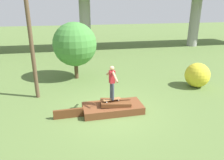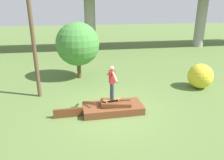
# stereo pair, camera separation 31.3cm
# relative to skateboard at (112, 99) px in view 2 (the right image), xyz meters

# --- Properties ---
(ground_plane) EXTENTS (80.00, 80.00, 0.00)m
(ground_plane) POSITION_rel_skateboard_xyz_m (0.05, 0.06, -0.65)
(ground_plane) COLOR #567038
(scrap_pile) EXTENTS (2.73, 1.31, 0.57)m
(scrap_pile) POSITION_rel_skateboard_xyz_m (0.06, 0.06, -0.44)
(scrap_pile) COLOR brown
(scrap_pile) RESTS_ON ground_plane
(scrap_plank_loose) EXTENTS (1.29, 0.16, 0.40)m
(scrap_plank_loose) POSITION_rel_skateboard_xyz_m (-1.95, -0.12, -0.45)
(scrap_plank_loose) COLOR #5B3319
(scrap_plank_loose) RESTS_ON ground_plane
(skateboard) EXTENTS (0.85, 0.37, 0.09)m
(skateboard) POSITION_rel_skateboard_xyz_m (0.00, 0.00, 0.00)
(skateboard) COLOR brown
(skateboard) RESTS_ON scrap_pile
(skater) EXTENTS (0.33, 1.16, 1.54)m
(skater) POSITION_rel_skateboard_xyz_m (0.00, -0.00, 0.90)
(skater) COLOR #383D4C
(skater) RESTS_ON skateboard
(highway_overpass) EXTENTS (44.00, 4.13, 5.60)m
(highway_overpass) POSITION_rel_skateboard_xyz_m (0.05, 13.92, 4.25)
(highway_overpass) COLOR gray
(highway_overpass) RESTS_ON ground_plane
(utility_pole) EXTENTS (1.30, 0.20, 7.57)m
(utility_pole) POSITION_rel_skateboard_xyz_m (-3.52, 2.43, 3.26)
(utility_pole) COLOR brown
(utility_pole) RESTS_ON ground_plane
(tree_behind_left) EXTENTS (2.75, 2.75, 3.63)m
(tree_behind_left) POSITION_rel_skateboard_xyz_m (-1.35, 5.11, 1.60)
(tree_behind_left) COLOR #4C3823
(tree_behind_left) RESTS_ON ground_plane
(bush_yellow_flowering) EXTENTS (1.43, 1.43, 1.43)m
(bush_yellow_flowering) POSITION_rel_skateboard_xyz_m (5.54, 2.16, 0.07)
(bush_yellow_flowering) COLOR gold
(bush_yellow_flowering) RESTS_ON ground_plane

